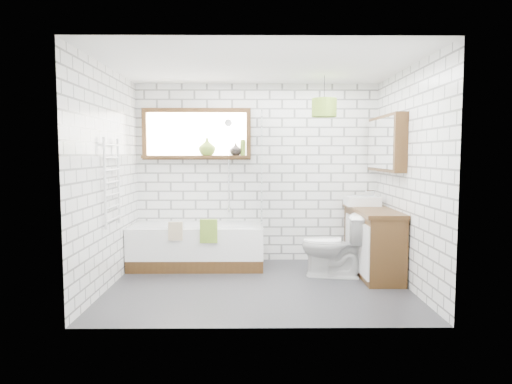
{
  "coord_description": "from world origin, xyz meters",
  "views": [
    {
      "loc": [
        -0.07,
        -5.17,
        1.52
      ],
      "look_at": [
        -0.02,
        0.25,
        1.07
      ],
      "focal_mm": 32.0,
      "sensor_mm": 36.0,
      "label": 1
    }
  ],
  "objects_px": {
    "bathtub": "(198,246)",
    "pendant": "(324,108)",
    "basin": "(362,201)",
    "toilet": "(333,245)",
    "vanity": "(372,241)"
  },
  "relations": [
    {
      "from": "vanity",
      "to": "pendant",
      "type": "relative_size",
      "value": 4.65
    },
    {
      "from": "toilet",
      "to": "vanity",
      "type": "bearing_deg",
      "value": 118.92
    },
    {
      "from": "bathtub",
      "to": "vanity",
      "type": "height_order",
      "value": "vanity"
    },
    {
      "from": "vanity",
      "to": "basin",
      "type": "distance_m",
      "value": 0.59
    },
    {
      "from": "bathtub",
      "to": "vanity",
      "type": "relative_size",
      "value": 1.21
    },
    {
      "from": "basin",
      "to": "pendant",
      "type": "xyz_separation_m",
      "value": [
        -0.57,
        -0.29,
        1.2
      ]
    },
    {
      "from": "bathtub",
      "to": "basin",
      "type": "xyz_separation_m",
      "value": [
        2.22,
        -0.01,
        0.61
      ]
    },
    {
      "from": "toilet",
      "to": "basin",
      "type": "bearing_deg",
      "value": 147.87
    },
    {
      "from": "vanity",
      "to": "toilet",
      "type": "height_order",
      "value": "vanity"
    },
    {
      "from": "basin",
      "to": "toilet",
      "type": "xyz_separation_m",
      "value": [
        -0.47,
        -0.51,
        -0.5
      ]
    },
    {
      "from": "toilet",
      "to": "pendant",
      "type": "distance_m",
      "value": 1.72
    },
    {
      "from": "bathtub",
      "to": "basin",
      "type": "relative_size",
      "value": 4.06
    },
    {
      "from": "bathtub",
      "to": "pendant",
      "type": "relative_size",
      "value": 5.64
    },
    {
      "from": "vanity",
      "to": "pendant",
      "type": "height_order",
      "value": "pendant"
    },
    {
      "from": "bathtub",
      "to": "pendant",
      "type": "xyz_separation_m",
      "value": [
        1.64,
        -0.31,
        1.82
      ]
    }
  ]
}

